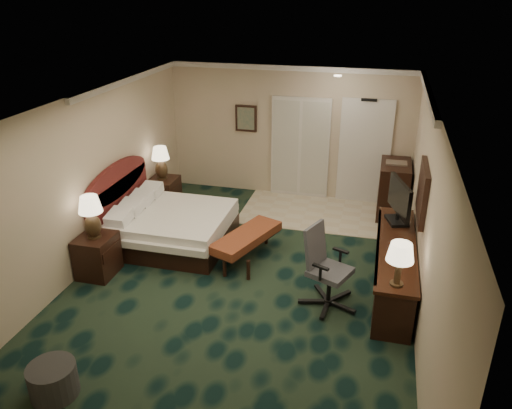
% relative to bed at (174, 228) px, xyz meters
% --- Properties ---
extents(floor, '(5.00, 7.50, 0.00)m').
position_rel_bed_xyz_m(floor, '(1.47, -1.05, -0.29)').
color(floor, black).
rests_on(floor, ground).
extents(ceiling, '(5.00, 7.50, 0.00)m').
position_rel_bed_xyz_m(ceiling, '(1.47, -1.05, 2.41)').
color(ceiling, white).
rests_on(ceiling, wall_back).
extents(wall_back, '(5.00, 0.00, 2.70)m').
position_rel_bed_xyz_m(wall_back, '(1.47, 2.70, 1.06)').
color(wall_back, '#BDB28F').
rests_on(wall_back, ground).
extents(wall_left, '(0.00, 7.50, 2.70)m').
position_rel_bed_xyz_m(wall_left, '(-1.03, -1.05, 1.06)').
color(wall_left, '#BDB28F').
rests_on(wall_left, ground).
extents(wall_right, '(0.00, 7.50, 2.70)m').
position_rel_bed_xyz_m(wall_right, '(3.97, -1.05, 1.06)').
color(wall_right, '#BDB28F').
rests_on(wall_right, ground).
extents(crown_molding, '(5.00, 7.50, 0.10)m').
position_rel_bed_xyz_m(crown_molding, '(1.47, -1.05, 2.36)').
color(crown_molding, silver).
rests_on(crown_molding, wall_back).
extents(tile_patch, '(3.20, 1.70, 0.01)m').
position_rel_bed_xyz_m(tile_patch, '(2.37, 1.85, -0.29)').
color(tile_patch, beige).
rests_on(tile_patch, ground).
extents(headboard, '(0.12, 2.00, 1.40)m').
position_rel_bed_xyz_m(headboard, '(-0.97, -0.05, 0.41)').
color(headboard, '#511B13').
rests_on(headboard, ground).
extents(entry_door, '(1.02, 0.06, 2.18)m').
position_rel_bed_xyz_m(entry_door, '(3.02, 2.67, 0.76)').
color(entry_door, silver).
rests_on(entry_door, ground).
extents(closet_doors, '(1.20, 0.06, 2.10)m').
position_rel_bed_xyz_m(closet_doors, '(1.72, 2.66, 0.76)').
color(closet_doors, beige).
rests_on(closet_doors, ground).
extents(wall_art, '(0.45, 0.06, 0.55)m').
position_rel_bed_xyz_m(wall_art, '(0.57, 2.66, 1.31)').
color(wall_art, '#466659').
rests_on(wall_art, wall_back).
extents(wall_mirror, '(0.05, 0.95, 0.75)m').
position_rel_bed_xyz_m(wall_mirror, '(3.93, -0.45, 1.26)').
color(wall_mirror, white).
rests_on(wall_mirror, wall_right).
extents(bed, '(1.85, 1.72, 0.59)m').
position_rel_bed_xyz_m(bed, '(0.00, 0.00, 0.00)').
color(bed, white).
rests_on(bed, ground).
extents(nightstand_near, '(0.52, 0.60, 0.65)m').
position_rel_bed_xyz_m(nightstand_near, '(-0.75, -1.23, 0.03)').
color(nightstand_near, black).
rests_on(nightstand_near, ground).
extents(nightstand_far, '(0.52, 0.60, 0.65)m').
position_rel_bed_xyz_m(nightstand_far, '(-0.74, 1.27, 0.03)').
color(nightstand_far, black).
rests_on(nightstand_far, ground).
extents(lamp_near, '(0.44, 0.44, 0.67)m').
position_rel_bed_xyz_m(lamp_near, '(-0.75, -1.23, 0.69)').
color(lamp_near, black).
rests_on(lamp_near, nightstand_near).
extents(lamp_far, '(0.38, 0.38, 0.65)m').
position_rel_bed_xyz_m(lamp_far, '(-0.76, 1.28, 0.69)').
color(lamp_far, black).
rests_on(lamp_far, nightstand_far).
extents(bed_bench, '(0.94, 1.47, 0.47)m').
position_rel_bed_xyz_m(bed_bench, '(1.36, -0.21, -0.06)').
color(bed_bench, brown).
rests_on(bed_bench, ground).
extents(ottoman, '(0.69, 0.69, 0.38)m').
position_rel_bed_xyz_m(ottoman, '(0.09, -3.59, -0.11)').
color(ottoman, '#2B2B2B').
rests_on(ottoman, ground).
extents(desk, '(0.55, 2.58, 0.74)m').
position_rel_bed_xyz_m(desk, '(3.68, -0.52, 0.08)').
color(desk, black).
rests_on(desk, ground).
extents(tv, '(0.34, 0.85, 0.68)m').
position_rel_bed_xyz_m(tv, '(3.68, 0.23, 0.79)').
color(tv, black).
rests_on(tv, desk).
extents(desk_lamp, '(0.42, 0.42, 0.59)m').
position_rel_bed_xyz_m(desk_lamp, '(3.67, -1.60, 0.74)').
color(desk_lamp, black).
rests_on(desk_lamp, desk).
extents(desk_chair, '(0.87, 0.85, 1.17)m').
position_rel_bed_xyz_m(desk_chair, '(2.81, -1.15, 0.29)').
color(desk_chair, '#464649').
rests_on(desk_chair, ground).
extents(minibar, '(0.55, 1.00, 1.05)m').
position_rel_bed_xyz_m(minibar, '(3.65, 2.15, 0.23)').
color(minibar, black).
rests_on(minibar, ground).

